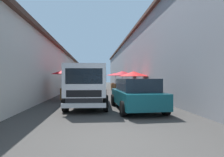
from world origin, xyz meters
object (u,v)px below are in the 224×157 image
object	(u,v)px
plastic_stool	(94,95)
hatchback_car	(136,94)
fruit_stall_near_right	(115,77)
vendor_by_crates	(102,82)
fruit_stall_mid_lane	(122,75)
fruit_stall_far_right	(83,77)
parked_scooter	(129,89)
delivery_truck	(87,87)
vendor_in_shade	(87,82)
fruit_stall_near_left	(133,77)
fruit_stall_far_left	(68,76)

from	to	relation	value
plastic_stool	hatchback_car	bearing A→B (deg)	-152.72
fruit_stall_near_right	vendor_by_crates	world-z (taller)	fruit_stall_near_right
fruit_stall_mid_lane	vendor_by_crates	xyz separation A→B (m)	(4.45, 1.84, -0.82)
fruit_stall_far_right	parked_scooter	xyz separation A→B (m)	(-0.12, -4.30, -1.10)
fruit_stall_mid_lane	delivery_truck	xyz separation A→B (m)	(-9.02, 3.19, -0.74)
hatchback_car	vendor_in_shade	xyz separation A→B (m)	(13.16, 2.85, 0.23)
parked_scooter	vendor_by_crates	bearing A→B (deg)	21.14
fruit_stall_near_left	vendor_by_crates	bearing A→B (deg)	14.00
hatchback_car	vendor_by_crates	world-z (taller)	vendor_by_crates
fruit_stall_mid_lane	vendor_in_shade	xyz separation A→B (m)	(3.66, 3.77, -0.82)
fruit_stall_far_left	vendor_in_shade	distance (m)	9.21
fruit_stall_far_left	vendor_in_shade	size ratio (longest dim) A/B	1.33
delivery_truck	parked_scooter	distance (m)	8.42
fruit_stall_far_left	hatchback_car	distance (m)	5.54
fruit_stall_near_right	parked_scooter	size ratio (longest dim) A/B	1.43
vendor_by_crates	hatchback_car	bearing A→B (deg)	-176.22
fruit_stall_far_right	fruit_stall_mid_lane	xyz separation A→B (m)	(1.31, -3.87, 0.24)
fruit_stall_far_left	vendor_by_crates	xyz separation A→B (m)	(9.94, -2.79, -0.68)
fruit_stall_near_right	fruit_stall_mid_lane	xyz separation A→B (m)	(-4.81, -0.20, 0.11)
fruit_stall_far_right	fruit_stall_mid_lane	world-z (taller)	fruit_stall_mid_lane
parked_scooter	plastic_stool	distance (m)	5.40
fruit_stall_far_left	fruit_stall_mid_lane	bearing A→B (deg)	-40.19
fruit_stall_far_left	fruit_stall_mid_lane	xyz separation A→B (m)	(5.48, -4.63, 0.15)
parked_scooter	delivery_truck	bearing A→B (deg)	154.48
fruit_stall_near_left	plastic_stool	distance (m)	3.82
fruit_stall_far_left	fruit_stall_near_left	bearing A→B (deg)	-71.88
vendor_in_shade	fruit_stall_far_left	bearing A→B (deg)	174.61
fruit_stall_far_right	vendor_by_crates	distance (m)	6.13
fruit_stall_near_right	parked_scooter	bearing A→B (deg)	-174.26
fruit_stall_mid_lane	parked_scooter	world-z (taller)	fruit_stall_mid_lane
fruit_stall_far_left	parked_scooter	xyz separation A→B (m)	(4.05, -5.06, -1.19)
fruit_stall_near_left	vendor_by_crates	xyz separation A→B (m)	(8.34, 2.08, -0.63)
hatchback_car	fruit_stall_mid_lane	bearing A→B (deg)	-5.54
fruit_stall_far_left	hatchback_car	xyz separation A→B (m)	(-4.02, -3.71, -0.90)
fruit_stall_far_right	fruit_stall_far_left	world-z (taller)	fruit_stall_far_left
fruit_stall_near_right	plastic_stool	bearing A→B (deg)	165.61
hatchback_car	delivery_truck	world-z (taller)	delivery_truck
hatchback_car	plastic_stool	distance (m)	4.31
fruit_stall_far_left	hatchback_car	size ratio (longest dim) A/B	0.56
delivery_truck	parked_scooter	size ratio (longest dim) A/B	2.95
fruit_stall_mid_lane	vendor_in_shade	world-z (taller)	fruit_stall_mid_lane
fruit_stall_far_left	vendor_by_crates	distance (m)	10.34
fruit_stall_near_left	fruit_stall_mid_lane	world-z (taller)	fruit_stall_mid_lane
fruit_stall_near_right	plastic_stool	distance (m)	10.91
vendor_in_shade	plastic_stool	xyz separation A→B (m)	(-9.35, -0.88, -0.64)
fruit_stall_far_right	fruit_stall_far_left	size ratio (longest dim) A/B	1.10
delivery_truck	vendor_in_shade	bearing A→B (deg)	2.62
fruit_stall_near_left	fruit_stall_far_left	bearing A→B (deg)	108.12
hatchback_car	vendor_by_crates	size ratio (longest dim) A/B	2.40
fruit_stall_far_left	plastic_stool	world-z (taller)	fruit_stall_far_left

